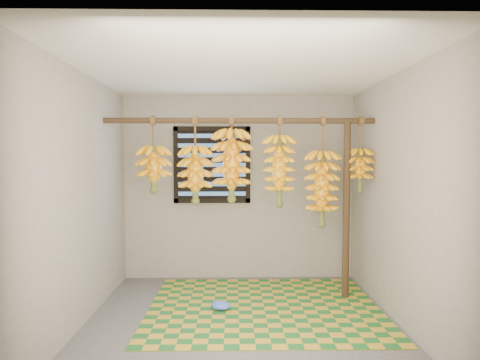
{
  "coord_description": "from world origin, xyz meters",
  "views": [
    {
      "loc": [
        -0.07,
        -3.76,
        1.58
      ],
      "look_at": [
        0.0,
        0.55,
        1.35
      ],
      "focal_mm": 30.0,
      "sensor_mm": 36.0,
      "label": 1
    }
  ],
  "objects_px": {
    "plastic_bag": "(221,306)",
    "banana_bunch_b": "(232,165)",
    "banana_bunch_c": "(195,175)",
    "banana_bunch_d": "(279,171)",
    "banana_bunch_f": "(360,170)",
    "banana_bunch_e": "(322,189)",
    "woven_mat": "(264,307)",
    "banana_bunch_a": "(154,169)",
    "support_post": "(346,210)"
  },
  "relations": [
    {
      "from": "banana_bunch_b",
      "to": "banana_bunch_f",
      "type": "bearing_deg",
      "value": -0.0
    },
    {
      "from": "plastic_bag",
      "to": "banana_bunch_f",
      "type": "distance_m",
      "value": 2.13
    },
    {
      "from": "plastic_bag",
      "to": "banana_bunch_d",
      "type": "bearing_deg",
      "value": 29.54
    },
    {
      "from": "banana_bunch_d",
      "to": "banana_bunch_e",
      "type": "bearing_deg",
      "value": 0.0
    },
    {
      "from": "support_post",
      "to": "plastic_bag",
      "type": "bearing_deg",
      "value": -165.36
    },
    {
      "from": "support_post",
      "to": "banana_bunch_f",
      "type": "height_order",
      "value": "banana_bunch_f"
    },
    {
      "from": "plastic_bag",
      "to": "banana_bunch_b",
      "type": "height_order",
      "value": "banana_bunch_b"
    },
    {
      "from": "support_post",
      "to": "banana_bunch_c",
      "type": "distance_m",
      "value": 1.74
    },
    {
      "from": "banana_bunch_d",
      "to": "banana_bunch_a",
      "type": "bearing_deg",
      "value": 180.0
    },
    {
      "from": "banana_bunch_b",
      "to": "banana_bunch_c",
      "type": "relative_size",
      "value": 0.98
    },
    {
      "from": "support_post",
      "to": "banana_bunch_f",
      "type": "distance_m",
      "value": 0.48
    },
    {
      "from": "plastic_bag",
      "to": "banana_bunch_b",
      "type": "xyz_separation_m",
      "value": [
        0.11,
        0.37,
        1.45
      ]
    },
    {
      "from": "banana_bunch_c",
      "to": "banana_bunch_f",
      "type": "bearing_deg",
      "value": -0.0
    },
    {
      "from": "woven_mat",
      "to": "banana_bunch_f",
      "type": "bearing_deg",
      "value": 14.66
    },
    {
      "from": "plastic_bag",
      "to": "banana_bunch_a",
      "type": "xyz_separation_m",
      "value": [
        -0.75,
        0.37,
        1.41
      ]
    },
    {
      "from": "banana_bunch_c",
      "to": "banana_bunch_f",
      "type": "relative_size",
      "value": 1.14
    },
    {
      "from": "banana_bunch_c",
      "to": "banana_bunch_d",
      "type": "relative_size",
      "value": 0.96
    },
    {
      "from": "support_post",
      "to": "banana_bunch_f",
      "type": "bearing_deg",
      "value": -0.0
    },
    {
      "from": "support_post",
      "to": "woven_mat",
      "type": "relative_size",
      "value": 0.83
    },
    {
      "from": "woven_mat",
      "to": "plastic_bag",
      "type": "distance_m",
      "value": 0.47
    },
    {
      "from": "banana_bunch_a",
      "to": "banana_bunch_f",
      "type": "distance_m",
      "value": 2.31
    },
    {
      "from": "banana_bunch_d",
      "to": "banana_bunch_f",
      "type": "bearing_deg",
      "value": -0.0
    },
    {
      "from": "support_post",
      "to": "woven_mat",
      "type": "bearing_deg",
      "value": -163.14
    },
    {
      "from": "plastic_bag",
      "to": "support_post",
      "type": "bearing_deg",
      "value": 14.64
    },
    {
      "from": "support_post",
      "to": "banana_bunch_d",
      "type": "relative_size",
      "value": 2.0
    },
    {
      "from": "support_post",
      "to": "banana_bunch_c",
      "type": "relative_size",
      "value": 2.07
    },
    {
      "from": "banana_bunch_e",
      "to": "banana_bunch_f",
      "type": "xyz_separation_m",
      "value": [
        0.43,
        -0.0,
        0.21
      ]
    },
    {
      "from": "woven_mat",
      "to": "plastic_bag",
      "type": "height_order",
      "value": "plastic_bag"
    },
    {
      "from": "woven_mat",
      "to": "banana_bunch_d",
      "type": "bearing_deg",
      "value": 56.44
    },
    {
      "from": "banana_bunch_b",
      "to": "banana_bunch_c",
      "type": "distance_m",
      "value": 0.42
    },
    {
      "from": "support_post",
      "to": "banana_bunch_c",
      "type": "bearing_deg",
      "value": 180.0
    },
    {
      "from": "banana_bunch_e",
      "to": "banana_bunch_d",
      "type": "bearing_deg",
      "value": 180.0
    },
    {
      "from": "plastic_bag",
      "to": "banana_bunch_f",
      "type": "bearing_deg",
      "value": 13.28
    },
    {
      "from": "banana_bunch_a",
      "to": "banana_bunch_f",
      "type": "xyz_separation_m",
      "value": [
        2.31,
        -0.0,
        -0.01
      ]
    },
    {
      "from": "banana_bunch_c",
      "to": "banana_bunch_e",
      "type": "height_order",
      "value": "same"
    },
    {
      "from": "banana_bunch_b",
      "to": "banana_bunch_f",
      "type": "distance_m",
      "value": 1.44
    },
    {
      "from": "banana_bunch_d",
      "to": "banana_bunch_e",
      "type": "distance_m",
      "value": 0.52
    },
    {
      "from": "banana_bunch_d",
      "to": "banana_bunch_c",
      "type": "bearing_deg",
      "value": 180.0
    },
    {
      "from": "banana_bunch_e",
      "to": "banana_bunch_f",
      "type": "distance_m",
      "value": 0.48
    },
    {
      "from": "plastic_bag",
      "to": "banana_bunch_b",
      "type": "relative_size",
      "value": 0.23
    },
    {
      "from": "plastic_bag",
      "to": "banana_bunch_d",
      "type": "height_order",
      "value": "banana_bunch_d"
    },
    {
      "from": "banana_bunch_a",
      "to": "banana_bunch_f",
      "type": "relative_size",
      "value": 0.99
    },
    {
      "from": "banana_bunch_c",
      "to": "woven_mat",
      "type": "bearing_deg",
      "value": -21.04
    },
    {
      "from": "woven_mat",
      "to": "banana_bunch_d",
      "type": "xyz_separation_m",
      "value": [
        0.19,
        0.29,
        1.44
      ]
    },
    {
      "from": "banana_bunch_d",
      "to": "banana_bunch_f",
      "type": "relative_size",
      "value": 1.18
    },
    {
      "from": "support_post",
      "to": "banana_bunch_b",
      "type": "bearing_deg",
      "value": 180.0
    },
    {
      "from": "banana_bunch_a",
      "to": "banana_bunch_d",
      "type": "height_order",
      "value": "same"
    },
    {
      "from": "support_post",
      "to": "banana_bunch_e",
      "type": "distance_m",
      "value": 0.37
    },
    {
      "from": "woven_mat",
      "to": "banana_bunch_a",
      "type": "height_order",
      "value": "banana_bunch_a"
    },
    {
      "from": "plastic_bag",
      "to": "banana_bunch_b",
      "type": "bearing_deg",
      "value": 72.62
    }
  ]
}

